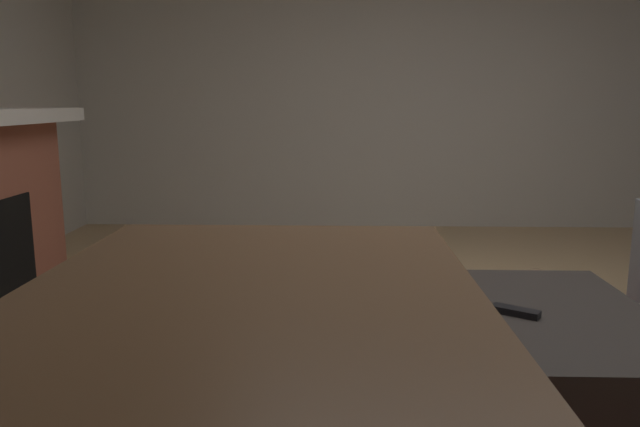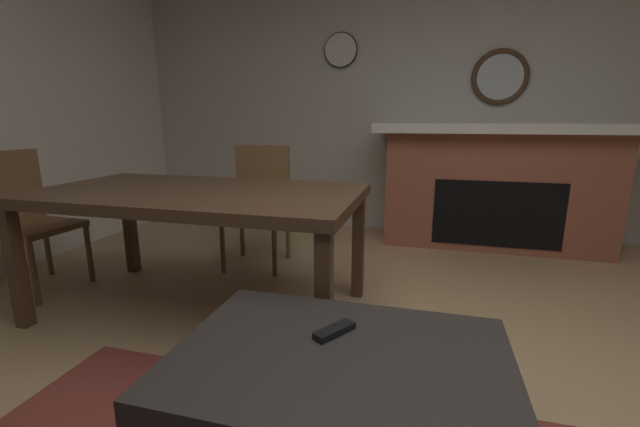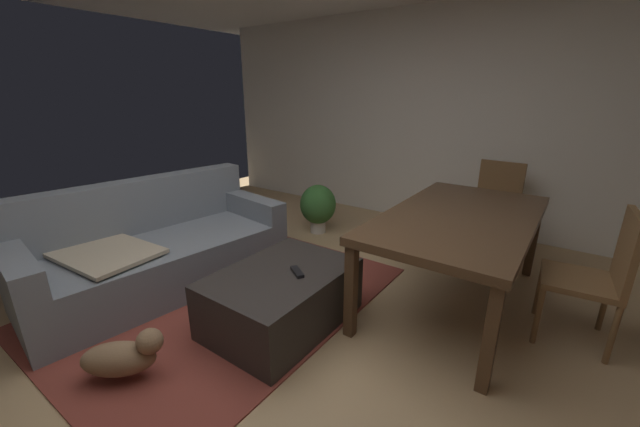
{
  "view_description": "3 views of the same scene",
  "coord_description": "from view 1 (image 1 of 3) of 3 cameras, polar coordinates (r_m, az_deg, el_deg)",
  "views": [
    {
      "loc": [
        2.41,
        -0.66,
        1.14
      ],
      "look_at": [
        0.34,
        -0.73,
        0.76
      ],
      "focal_mm": 34.31,
      "sensor_mm": 36.0,
      "label": 1
    },
    {
      "loc": [
        0.12,
        1.16,
        1.13
      ],
      "look_at": [
        0.7,
        -0.98,
        0.62
      ],
      "focal_mm": 22.74,
      "sensor_mm": 36.0,
      "label": 2
    },
    {
      "loc": [
        -1.38,
        -1.52,
        1.62
      ],
      "look_at": [
        0.02,
        -0.52,
        1.05
      ],
      "focal_mm": 20.72,
      "sensor_mm": 36.0,
      "label": 3
    }
  ],
  "objects": [
    {
      "name": "ottoman_coffee_table",
      "position": [
        2.36,
        19.82,
        -13.33
      ],
      "size": [
        1.04,
        0.73,
        0.42
      ],
      "primitive_type": "cube",
      "color": "#2D2826",
      "rests_on": "ground"
    },
    {
      "name": "small_dog",
      "position": [
        3.35,
        20.85,
        -7.13
      ],
      "size": [
        0.42,
        0.45,
        0.28
      ],
      "color": "#8C6B4C",
      "rests_on": "ground"
    },
    {
      "name": "tv_remote",
      "position": [
        2.21,
        17.77,
        -8.69
      ],
      "size": [
        0.13,
        0.16,
        0.02
      ],
      "primitive_type": "cube",
      "rotation": [
        0.0,
        0.0,
        -0.57
      ],
      "color": "black",
      "rests_on": "ottoman_coffee_table"
    },
    {
      "name": "dining_table",
      "position": [
        1.13,
        -8.41,
        -13.97
      ],
      "size": [
        1.85,
        1.0,
        0.74
      ],
      "color": "#513823",
      "rests_on": "ground"
    },
    {
      "name": "wall_left",
      "position": [
        5.67,
        8.7,
        11.83
      ],
      "size": [
        0.12,
        6.59,
        2.58
      ],
      "primitive_type": "cube",
      "color": "beige",
      "rests_on": "ground"
    },
    {
      "name": "floor",
      "position": [
        2.74,
        16.14,
        -14.5
      ],
      "size": [
        7.72,
        7.72,
        0.0
      ],
      "primitive_type": "plane",
      "color": "tan"
    }
  ]
}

